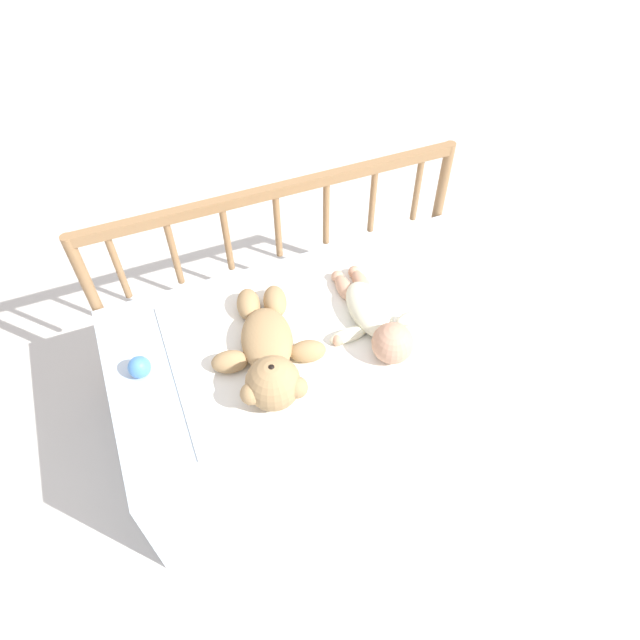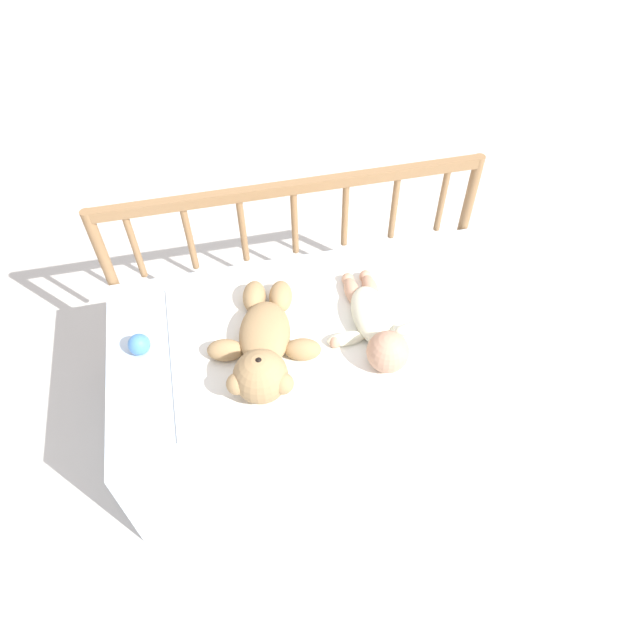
# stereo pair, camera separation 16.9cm
# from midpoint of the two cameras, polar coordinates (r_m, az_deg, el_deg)

# --- Properties ---
(ground_plane) EXTENTS (12.00, 12.00, 0.00)m
(ground_plane) POSITION_cam_midpoint_polar(r_m,az_deg,el_deg) (2.09, 2.34, -8.79)
(ground_plane) COLOR silver
(crib_mattress) EXTENTS (1.27, 0.70, 0.43)m
(crib_mattress) POSITION_cam_midpoint_polar(r_m,az_deg,el_deg) (1.91, 2.54, -5.45)
(crib_mattress) COLOR silver
(crib_mattress) RESTS_ON ground_plane
(crib_rail) EXTENTS (1.27, 0.04, 0.72)m
(crib_rail) POSITION_cam_midpoint_polar(r_m,az_deg,el_deg) (1.93, 0.02, 8.66)
(crib_rail) COLOR #997047
(crib_rail) RESTS_ON ground_plane
(blanket) EXTENTS (0.88, 0.57, 0.01)m
(blanket) POSITION_cam_midpoint_polar(r_m,az_deg,el_deg) (1.73, 2.40, -1.44)
(blanket) COLOR white
(blanket) RESTS_ON crib_mattress
(teddy_bear) EXTENTS (0.34, 0.47, 0.16)m
(teddy_bear) POSITION_cam_midpoint_polar(r_m,az_deg,el_deg) (1.63, -2.75, -2.94)
(teddy_bear) COLOR tan
(teddy_bear) RESTS_ON crib_mattress
(baby) EXTENTS (0.31, 0.42, 0.12)m
(baby) POSITION_cam_midpoint_polar(r_m,az_deg,el_deg) (1.72, 8.48, -0.69)
(baby) COLOR #EAEACC
(baby) RESTS_ON crib_mattress
(toy_ball) EXTENTS (0.06, 0.06, 0.06)m
(toy_ball) POSITION_cam_midpoint_polar(r_m,az_deg,el_deg) (1.73, -15.01, -2.55)
(toy_ball) COLOR #4C8CDB
(toy_ball) RESTS_ON crib_mattress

